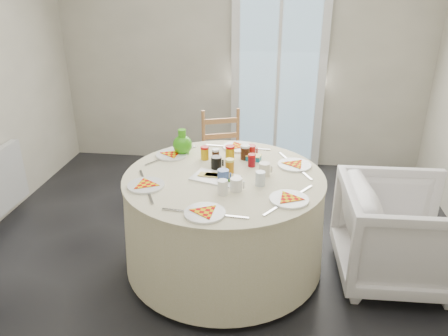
# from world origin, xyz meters

# --- Properties ---
(floor) EXTENTS (4.00, 4.00, 0.00)m
(floor) POSITION_xyz_m (0.00, 0.00, 0.00)
(floor) COLOR black
(floor) RESTS_ON ground
(wall_back) EXTENTS (4.00, 0.02, 2.60)m
(wall_back) POSITION_xyz_m (0.00, 2.00, 1.30)
(wall_back) COLOR #BCB5A3
(wall_back) RESTS_ON floor
(glass_door) EXTENTS (1.00, 0.08, 2.10)m
(glass_door) POSITION_xyz_m (0.40, 1.95, 1.05)
(glass_door) COLOR silver
(glass_door) RESTS_ON floor
(table) EXTENTS (1.45, 1.45, 0.73)m
(table) POSITION_xyz_m (0.07, -0.02, 0.38)
(table) COLOR beige
(table) RESTS_ON floor
(wooden_chair) EXTENTS (0.49, 0.48, 0.88)m
(wooden_chair) POSITION_xyz_m (-0.06, 1.01, 0.47)
(wooden_chair) COLOR #9C6538
(wooden_chair) RESTS_ON floor
(armchair) EXTENTS (0.76, 0.81, 0.81)m
(armchair) POSITION_xyz_m (1.31, -0.01, 0.39)
(armchair) COLOR white
(armchair) RESTS_ON floor
(place_settings) EXTENTS (1.44, 1.44, 0.02)m
(place_settings) POSITION_xyz_m (0.07, -0.02, 0.77)
(place_settings) COLOR silver
(place_settings) RESTS_ON table
(jar_cluster) EXTENTS (0.43, 0.24, 0.12)m
(jar_cluster) POSITION_xyz_m (0.06, 0.21, 0.82)
(jar_cluster) COLOR #984610
(jar_cluster) RESTS_ON table
(butter_tub) EXTENTS (0.12, 0.10, 0.04)m
(butter_tub) POSITION_xyz_m (0.26, 0.29, 0.79)
(butter_tub) COLOR #10708B
(butter_tub) RESTS_ON table
(green_pitcher) EXTENTS (0.16, 0.16, 0.19)m
(green_pitcher) POSITION_xyz_m (-0.30, 0.34, 0.87)
(green_pitcher) COLOR #349A13
(green_pitcher) RESTS_ON table
(cheese_platter) EXTENTS (0.35, 0.28, 0.04)m
(cheese_platter) POSITION_xyz_m (0.01, -0.07, 0.77)
(cheese_platter) COLOR white
(cheese_platter) RESTS_ON table
(mugs_glasses) EXTENTS (0.72, 0.72, 0.11)m
(mugs_glasses) POSITION_xyz_m (0.18, -0.01, 0.81)
(mugs_glasses) COLOR gray
(mugs_glasses) RESTS_ON table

